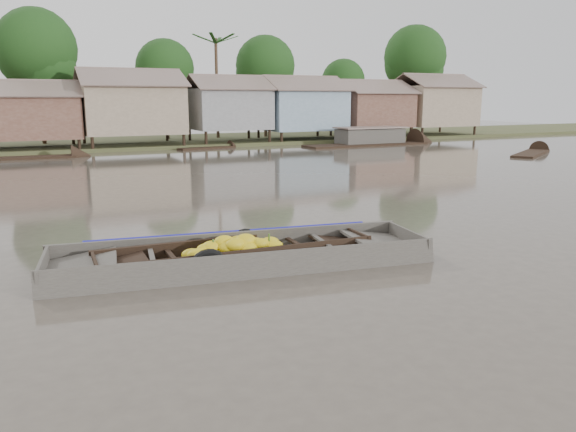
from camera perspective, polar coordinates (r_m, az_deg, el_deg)
name	(u,v)px	position (r m, az deg, el deg)	size (l,w,h in m)	color
ground	(275,264)	(11.80, -1.29, -4.91)	(120.00, 120.00, 0.00)	#4E453C
riverbank	(132,103)	(42.85, -15.53, 11.04)	(120.00, 12.47, 10.22)	#384723
banana_boat	(233,255)	(11.92, -5.61, -3.93)	(5.90, 1.59, 0.82)	black
viewer_boat	(244,261)	(11.79, -4.52, -4.62)	(8.05, 3.16, 0.63)	#403B36
distant_boats	(342,144)	(40.04, 5.52, 7.31)	(34.39, 15.16, 1.38)	black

